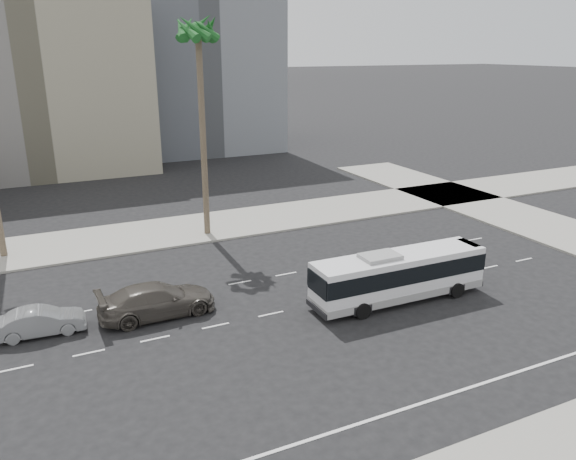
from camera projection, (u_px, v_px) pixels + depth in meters
ground at (322, 303)px, 30.10m from camera, size 700.00×700.00×0.00m
sidewalk_north at (226, 224)px, 43.36m from camera, size 120.00×7.00×0.15m
midrise_beige_west at (29, 87)px, 60.97m from camera, size 24.00×18.00×18.00m
midrise_gray_center at (187, 49)px, 73.91m from camera, size 20.00×20.00×26.00m
highrise_far at (192, 11)px, 272.34m from camera, size 22.00×22.00×60.00m
city_bus at (399, 275)px, 30.03m from camera, size 9.99×2.44×2.86m
car_a at (157, 300)px, 28.50m from camera, size 2.55×5.98×1.72m
car_b at (41, 322)px, 26.66m from camera, size 1.66×4.14×1.34m
palm_near at (198, 35)px, 36.77m from camera, size 4.56×4.56×15.36m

